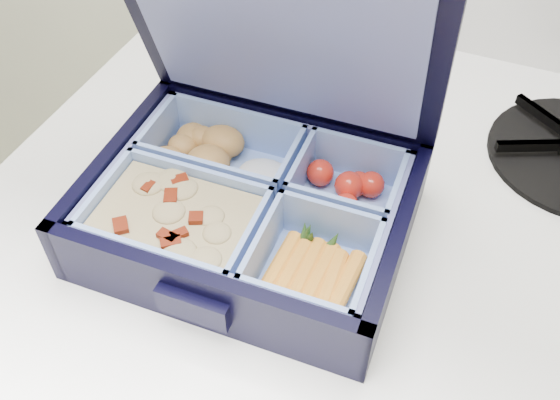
% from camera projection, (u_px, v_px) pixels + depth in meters
% --- Properties ---
extents(bento_box, '(0.25, 0.20, 0.06)m').
position_uv_depth(bento_box, '(250.00, 208.00, 0.49)').
color(bento_box, black).
rests_on(bento_box, stove).
extents(burner_grate_rear, '(0.24, 0.24, 0.02)m').
position_uv_depth(burner_grate_rear, '(263.00, 34.00, 0.69)').
color(burner_grate_rear, black).
rests_on(burner_grate_rear, stove).
extents(fork, '(0.14, 0.16, 0.01)m').
position_uv_depth(fork, '(321.00, 142.00, 0.58)').
color(fork, silver).
rests_on(fork, stove).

